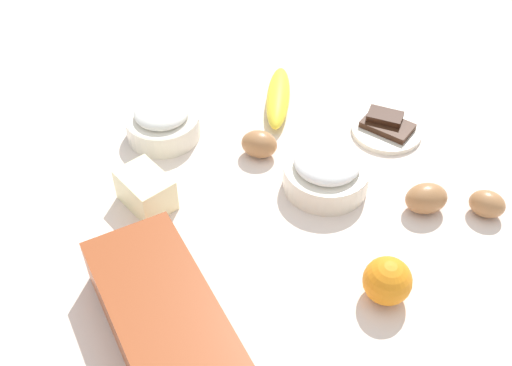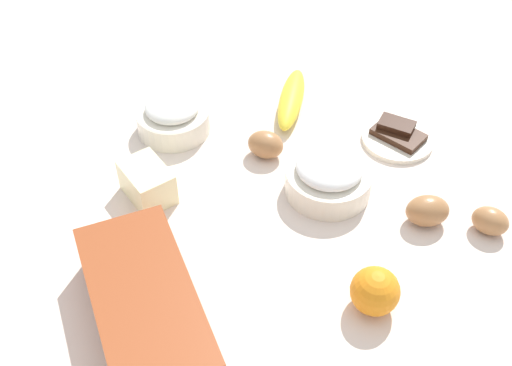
{
  "view_description": "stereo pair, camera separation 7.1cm",
  "coord_description": "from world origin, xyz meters",
  "px_view_note": "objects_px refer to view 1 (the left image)",
  "views": [
    {
      "loc": [
        -0.56,
        0.44,
        0.75
      ],
      "look_at": [
        0.0,
        0.0,
        0.04
      ],
      "focal_mm": 43.77,
      "sensor_mm": 36.0,
      "label": 1
    },
    {
      "loc": [
        -0.6,
        0.38,
        0.75
      ],
      "look_at": [
        0.0,
        0.0,
        0.04
      ],
      "focal_mm": 43.77,
      "sensor_mm": 36.0,
      "label": 2
    }
  ],
  "objects_px": {
    "banana": "(278,97)",
    "butter_block": "(146,190)",
    "loaf_pan": "(163,316)",
    "egg_near_butter": "(426,198)",
    "orange_fruit": "(387,281)",
    "egg_beside_bowl": "(259,144)",
    "sugar_bowl": "(326,171)",
    "flour_bowl": "(163,122)",
    "chocolate_plate": "(387,128)",
    "egg_loose": "(487,204)"
  },
  "relations": [
    {
      "from": "loaf_pan",
      "to": "flour_bowl",
      "type": "relative_size",
      "value": 2.22
    },
    {
      "from": "orange_fruit",
      "to": "egg_near_butter",
      "type": "bearing_deg",
      "value": -65.92
    },
    {
      "from": "banana",
      "to": "butter_block",
      "type": "relative_size",
      "value": 2.11
    },
    {
      "from": "flour_bowl",
      "to": "orange_fruit",
      "type": "height_order",
      "value": "same"
    },
    {
      "from": "sugar_bowl",
      "to": "chocolate_plate",
      "type": "bearing_deg",
      "value": -79.52
    },
    {
      "from": "sugar_bowl",
      "to": "butter_block",
      "type": "height_order",
      "value": "sugar_bowl"
    },
    {
      "from": "flour_bowl",
      "to": "chocolate_plate",
      "type": "bearing_deg",
      "value": -126.85
    },
    {
      "from": "sugar_bowl",
      "to": "banana",
      "type": "xyz_separation_m",
      "value": [
        0.22,
        -0.08,
        -0.01
      ]
    },
    {
      "from": "banana",
      "to": "egg_near_butter",
      "type": "xyz_separation_m",
      "value": [
        -0.36,
        -0.01,
        0.01
      ]
    },
    {
      "from": "orange_fruit",
      "to": "egg_loose",
      "type": "xyz_separation_m",
      "value": [
        0.01,
        -0.25,
        -0.01
      ]
    },
    {
      "from": "sugar_bowl",
      "to": "egg_near_butter",
      "type": "xyz_separation_m",
      "value": [
        -0.14,
        -0.09,
        -0.01
      ]
    },
    {
      "from": "butter_block",
      "to": "egg_loose",
      "type": "distance_m",
      "value": 0.55
    },
    {
      "from": "loaf_pan",
      "to": "butter_block",
      "type": "distance_m",
      "value": 0.25
    },
    {
      "from": "loaf_pan",
      "to": "egg_beside_bowl",
      "type": "height_order",
      "value": "loaf_pan"
    },
    {
      "from": "orange_fruit",
      "to": "butter_block",
      "type": "relative_size",
      "value": 0.78
    },
    {
      "from": "flour_bowl",
      "to": "sugar_bowl",
      "type": "bearing_deg",
      "value": -152.97
    },
    {
      "from": "orange_fruit",
      "to": "egg_beside_bowl",
      "type": "bearing_deg",
      "value": -7.64
    },
    {
      "from": "sugar_bowl",
      "to": "egg_beside_bowl",
      "type": "distance_m",
      "value": 0.14
    },
    {
      "from": "orange_fruit",
      "to": "flour_bowl",
      "type": "bearing_deg",
      "value": 6.63
    },
    {
      "from": "egg_beside_bowl",
      "to": "egg_loose",
      "type": "relative_size",
      "value": 1.12
    },
    {
      "from": "flour_bowl",
      "to": "egg_beside_bowl",
      "type": "bearing_deg",
      "value": -145.04
    },
    {
      "from": "butter_block",
      "to": "egg_near_butter",
      "type": "bearing_deg",
      "value": -129.93
    },
    {
      "from": "loaf_pan",
      "to": "egg_near_butter",
      "type": "height_order",
      "value": "loaf_pan"
    },
    {
      "from": "egg_beside_bowl",
      "to": "egg_loose",
      "type": "xyz_separation_m",
      "value": [
        -0.34,
        -0.2,
        -0.0
      ]
    },
    {
      "from": "orange_fruit",
      "to": "chocolate_plate",
      "type": "height_order",
      "value": "orange_fruit"
    },
    {
      "from": "flour_bowl",
      "to": "banana",
      "type": "distance_m",
      "value": 0.23
    },
    {
      "from": "butter_block",
      "to": "egg_near_butter",
      "type": "xyz_separation_m",
      "value": [
        -0.29,
        -0.35,
        -0.0
      ]
    },
    {
      "from": "butter_block",
      "to": "sugar_bowl",
      "type": "bearing_deg",
      "value": -120.41
    },
    {
      "from": "egg_beside_bowl",
      "to": "loaf_pan",
      "type": "bearing_deg",
      "value": 122.44
    },
    {
      "from": "chocolate_plate",
      "to": "loaf_pan",
      "type": "bearing_deg",
      "value": 101.41
    },
    {
      "from": "orange_fruit",
      "to": "chocolate_plate",
      "type": "relative_size",
      "value": 0.54
    },
    {
      "from": "flour_bowl",
      "to": "egg_beside_bowl",
      "type": "height_order",
      "value": "flour_bowl"
    },
    {
      "from": "egg_near_butter",
      "to": "egg_beside_bowl",
      "type": "height_order",
      "value": "egg_near_butter"
    },
    {
      "from": "flour_bowl",
      "to": "orange_fruit",
      "type": "xyz_separation_m",
      "value": [
        -0.5,
        -0.06,
        0.0
      ]
    },
    {
      "from": "egg_near_butter",
      "to": "butter_block",
      "type": "bearing_deg",
      "value": 50.07
    },
    {
      "from": "sugar_bowl",
      "to": "butter_block",
      "type": "bearing_deg",
      "value": 59.59
    },
    {
      "from": "orange_fruit",
      "to": "butter_block",
      "type": "bearing_deg",
      "value": 24.98
    },
    {
      "from": "orange_fruit",
      "to": "butter_block",
      "type": "distance_m",
      "value": 0.41
    },
    {
      "from": "butter_block",
      "to": "chocolate_plate",
      "type": "xyz_separation_m",
      "value": [
        -0.12,
        -0.44,
        -0.02
      ]
    },
    {
      "from": "egg_beside_bowl",
      "to": "banana",
      "type": "bearing_deg",
      "value": -52.76
    },
    {
      "from": "loaf_pan",
      "to": "egg_beside_bowl",
      "type": "relative_size",
      "value": 4.64
    },
    {
      "from": "loaf_pan",
      "to": "egg_loose",
      "type": "bearing_deg",
      "value": -93.35
    },
    {
      "from": "flour_bowl",
      "to": "egg_beside_bowl",
      "type": "xyz_separation_m",
      "value": [
        -0.15,
        -0.1,
        -0.01
      ]
    },
    {
      "from": "egg_near_butter",
      "to": "chocolate_plate",
      "type": "distance_m",
      "value": 0.2
    },
    {
      "from": "flour_bowl",
      "to": "loaf_pan",
      "type": "bearing_deg",
      "value": 148.13
    },
    {
      "from": "flour_bowl",
      "to": "butter_block",
      "type": "xyz_separation_m",
      "value": [
        -0.13,
        0.11,
        -0.0
      ]
    },
    {
      "from": "egg_near_butter",
      "to": "sugar_bowl",
      "type": "bearing_deg",
      "value": 32.8
    },
    {
      "from": "loaf_pan",
      "to": "egg_beside_bowl",
      "type": "bearing_deg",
      "value": -47.11
    },
    {
      "from": "loaf_pan",
      "to": "orange_fruit",
      "type": "relative_size",
      "value": 4.27
    },
    {
      "from": "banana",
      "to": "butter_block",
      "type": "xyz_separation_m",
      "value": [
        -0.07,
        0.34,
        0.01
      ]
    }
  ]
}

